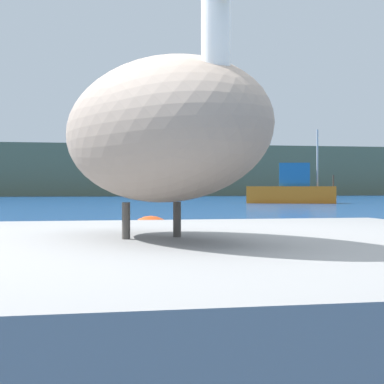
% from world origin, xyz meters
% --- Properties ---
extents(hillside_backdrop, '(140.00, 10.75, 5.62)m').
position_xyz_m(hillside_backdrop, '(0.00, 71.09, 2.81)').
color(hillside_backdrop, '#5B664C').
rests_on(hillside_backdrop, ground).
extents(pier_dock, '(2.97, 2.62, 0.89)m').
position_xyz_m(pier_dock, '(0.14, -0.01, 0.44)').
color(pier_dock, gray).
rests_on(pier_dock, ground).
extents(pelican, '(0.91, 1.44, 0.89)m').
position_xyz_m(pelican, '(0.14, -0.02, 1.29)').
color(pelican, gray).
rests_on(pelican, pier_dock).
extents(fishing_boat_orange, '(5.76, 3.41, 4.63)m').
position_xyz_m(fishing_boat_orange, '(13.82, 35.85, 0.87)').
color(fishing_boat_orange, orange).
rests_on(fishing_boat_orange, ground).
extents(mooring_buoy, '(0.68, 0.68, 0.68)m').
position_xyz_m(mooring_buoy, '(0.95, 6.25, 0.34)').
color(mooring_buoy, '#E54C19').
rests_on(mooring_buoy, ground).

